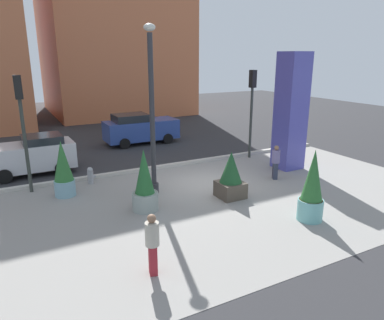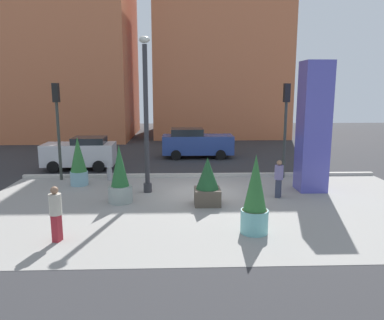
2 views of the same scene
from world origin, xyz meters
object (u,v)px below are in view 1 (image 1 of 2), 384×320
object	(u,v)px
lamp_post	(152,115)
potted_plant_near_left	(231,176)
potted_plant_mid_plaza	(312,189)
pedestrian_crossing	(152,241)
fire_hydrant	(90,175)
traffic_light_corner	(252,100)
potted_plant_by_pillar	(145,184)
car_passing_lane	(140,128)
pedestrian_on_sidewalk	(276,161)
art_pillar_blue	(291,112)
potted_plant_near_right	(63,170)
car_far_lane	(32,155)
traffic_light_far_side	(22,115)

from	to	relation	value
lamp_post	potted_plant_near_left	bearing A→B (deg)	-37.60
potted_plant_mid_plaza	pedestrian_crossing	xyz separation A→B (m)	(-5.93, -0.46, -0.21)
fire_hydrant	traffic_light_corner	bearing A→B (deg)	0.91
fire_hydrant	potted_plant_by_pillar	bearing A→B (deg)	-73.84
car_passing_lane	pedestrian_crossing	world-z (taller)	car_passing_lane
potted_plant_by_pillar	car_passing_lane	xyz separation A→B (m)	(3.49, 9.97, -0.03)
potted_plant_near_left	car_passing_lane	world-z (taller)	car_passing_lane
car_passing_lane	potted_plant_mid_plaza	bearing A→B (deg)	-85.01
traffic_light_corner	pedestrian_on_sidewalk	world-z (taller)	traffic_light_corner
pedestrian_crossing	pedestrian_on_sidewalk	world-z (taller)	pedestrian_crossing
potted_plant_by_pillar	pedestrian_on_sidewalk	size ratio (longest dim) A/B	1.46
art_pillar_blue	potted_plant_near_left	distance (m)	5.48
art_pillar_blue	fire_hydrant	distance (m)	9.83
potted_plant_mid_plaza	car_passing_lane	distance (m)	13.45
lamp_post	potted_plant_mid_plaza	distance (m)	6.47
potted_plant_near_left	potted_plant_near_right	size ratio (longest dim) A/B	0.83
traffic_light_corner	car_passing_lane	distance (m)	7.64
potted_plant_near_left	potted_plant_mid_plaza	size ratio (longest dim) A/B	0.75
fire_hydrant	car_far_lane	xyz separation A→B (m)	(-2.08, 2.72, 0.55)
traffic_light_far_side	pedestrian_on_sidewalk	distance (m)	10.78
car_passing_lane	pedestrian_crossing	size ratio (longest dim) A/B	2.74
art_pillar_blue	potted_plant_by_pillar	size ratio (longest dim) A/B	2.44
potted_plant_near_left	fire_hydrant	xyz separation A→B (m)	(-4.52, 4.22, -0.51)
potted_plant_by_pillar	fire_hydrant	bearing A→B (deg)	106.16
potted_plant_near_right	car_passing_lane	bearing A→B (deg)	50.89
lamp_post	potted_plant_mid_plaza	world-z (taller)	lamp_post
art_pillar_blue	potted_plant_near_right	size ratio (longest dim) A/B	2.47
lamp_post	traffic_light_corner	world-z (taller)	lamp_post
lamp_post	pedestrian_on_sidewalk	world-z (taller)	lamp_post
traffic_light_far_side	pedestrian_on_sidewalk	size ratio (longest dim) A/B	2.99
lamp_post	traffic_light_far_side	world-z (taller)	lamp_post
pedestrian_crossing	car_far_lane	bearing A→B (deg)	100.39
lamp_post	traffic_light_corner	xyz separation A→B (m)	(6.65, 2.46, -0.02)
potted_plant_by_pillar	car_passing_lane	distance (m)	10.57
lamp_post	car_far_lane	xyz separation A→B (m)	(-4.14, 5.04, -2.28)
art_pillar_blue	car_far_lane	world-z (taller)	art_pillar_blue
potted_plant_near_left	pedestrian_on_sidewalk	size ratio (longest dim) A/B	1.19
art_pillar_blue	potted_plant_near_right	distance (m)	10.70
car_passing_lane	art_pillar_blue	bearing A→B (deg)	-61.03
fire_hydrant	car_far_lane	world-z (taller)	car_far_lane
fire_hydrant	art_pillar_blue	bearing A→B (deg)	-13.64
traffic_light_far_side	traffic_light_corner	distance (m)	11.11
lamp_post	traffic_light_far_side	distance (m)	5.09
traffic_light_corner	car_far_lane	size ratio (longest dim) A/B	1.19
traffic_light_far_side	car_far_lane	world-z (taller)	traffic_light_far_side
pedestrian_crossing	pedestrian_on_sidewalk	bearing A→B (deg)	29.32
potted_plant_mid_plaza	pedestrian_crossing	size ratio (longest dim) A/B	1.49
lamp_post	potted_plant_by_pillar	distance (m)	2.82
potted_plant_near_right	pedestrian_on_sidewalk	size ratio (longest dim) A/B	1.44
lamp_post	art_pillar_blue	size ratio (longest dim) A/B	1.17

